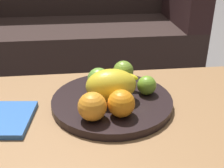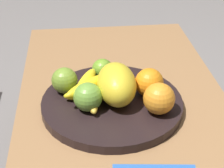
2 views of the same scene
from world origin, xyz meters
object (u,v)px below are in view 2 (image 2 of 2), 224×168
object	(u,v)px
melon_large_front	(117,84)
apple_right	(102,69)
coffee_table	(128,131)
orange_left	(159,99)
fruit_bowl	(112,103)
apple_front	(65,80)
orange_front	(149,82)
banana_bunch	(89,90)
apple_left	(88,97)

from	to	relation	value
melon_large_front	apple_right	xyz separation A→B (m)	(0.12, 0.03, -0.02)
coffee_table	melon_large_front	size ratio (longest dim) A/B	7.85
coffee_table	orange_left	world-z (taller)	orange_left
fruit_bowl	apple_front	bearing A→B (deg)	66.42
coffee_table	fruit_bowl	distance (m)	0.09
orange_front	apple_front	distance (m)	0.23
orange_left	apple_front	xyz separation A→B (m)	(0.12, 0.24, -0.00)
coffee_table	fruit_bowl	world-z (taller)	fruit_bowl
orange_front	coffee_table	bearing A→B (deg)	136.18
orange_left	banana_bunch	world-z (taller)	orange_left
fruit_bowl	orange_front	world-z (taller)	orange_front
coffee_table	apple_front	size ratio (longest dim) A/B	16.94
fruit_bowl	orange_left	distance (m)	0.14
coffee_table	apple_left	xyz separation A→B (m)	(0.02, 0.10, 0.11)
coffee_table	fruit_bowl	xyz separation A→B (m)	(0.06, 0.04, 0.06)
melon_large_front	banana_bunch	bearing A→B (deg)	80.47
melon_large_front	orange_front	world-z (taller)	melon_large_front
orange_left	apple_right	bearing A→B (deg)	35.18
melon_large_front	apple_left	distance (m)	0.09
orange_front	apple_left	xyz separation A→B (m)	(-0.05, 0.17, -0.00)
melon_large_front	banana_bunch	xyz separation A→B (m)	(0.01, 0.07, -0.02)
melon_large_front	apple_front	distance (m)	0.15
fruit_bowl	orange_left	xyz separation A→B (m)	(-0.07, -0.11, 0.05)
fruit_bowl	orange_left	world-z (taller)	orange_left
fruit_bowl	banana_bunch	bearing A→B (deg)	82.50
fruit_bowl	orange_front	size ratio (longest dim) A/B	4.87
orange_left	fruit_bowl	bearing A→B (deg)	59.02
orange_front	orange_left	distance (m)	0.08
apple_front	melon_large_front	bearing A→B (deg)	-113.25
apple_left	fruit_bowl	bearing A→B (deg)	-61.06
apple_left	orange_left	bearing A→B (deg)	-99.85
orange_front	banana_bunch	bearing A→B (deg)	92.07
orange_left	banana_bunch	xyz separation A→B (m)	(0.08, 0.17, -0.01)
apple_left	banana_bunch	size ratio (longest dim) A/B	0.42
orange_front	apple_right	world-z (taller)	orange_front
apple_front	banana_bunch	world-z (taller)	apple_front
apple_left	apple_right	xyz separation A→B (m)	(0.15, -0.05, -0.01)
orange_left	apple_right	distance (m)	0.22
orange_front	apple_left	size ratio (longest dim) A/B	1.04
coffee_table	orange_left	size ratio (longest dim) A/B	15.04
fruit_bowl	apple_left	size ratio (longest dim) A/B	5.07
apple_front	apple_left	world-z (taller)	apple_left
orange_left	apple_right	xyz separation A→B (m)	(0.18, 0.13, -0.01)
fruit_bowl	melon_large_front	world-z (taller)	melon_large_front
apple_right	orange_front	bearing A→B (deg)	-130.20
coffee_table	apple_right	bearing A→B (deg)	17.17
melon_large_front	apple_right	size ratio (longest dim) A/B	2.51
orange_left	banana_bunch	distance (m)	0.19
fruit_bowl	apple_left	bearing A→B (deg)	118.94
apple_left	apple_right	bearing A→B (deg)	-18.42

